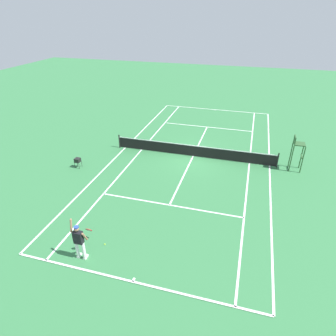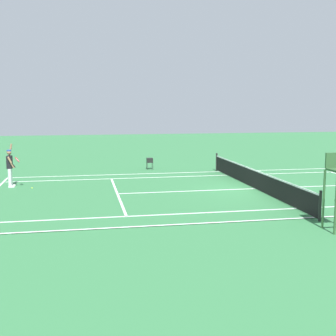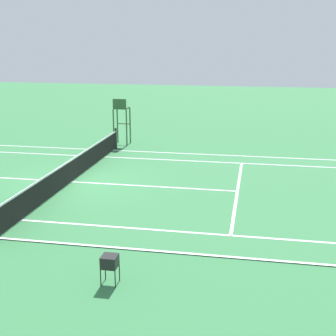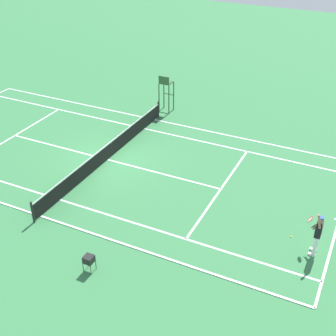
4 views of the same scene
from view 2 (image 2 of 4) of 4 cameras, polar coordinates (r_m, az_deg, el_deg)
name	(u,v)px [view 2 (image 2 of 4)]	position (r m, az deg, el deg)	size (l,w,h in m)	color
ground_plane	(254,189)	(21.32, 10.93, -2.67)	(80.00, 80.00, 0.00)	#337542
court	(254,189)	(21.32, 10.93, -2.65)	(11.08, 23.88, 0.03)	#337542
net	(254,178)	(21.23, 10.97, -1.29)	(11.98, 0.10, 1.07)	black
tennis_player	(10,167)	(22.54, -19.58, 0.14)	(0.76, 0.62, 2.08)	white
tennis_ball	(32,188)	(21.99, -17.02, -2.47)	(0.07, 0.07, 0.07)	#D1E533
ball_hopper	(150,160)	(27.27, -2.36, 1.02)	(0.36, 0.36, 0.70)	black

